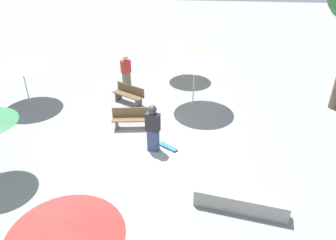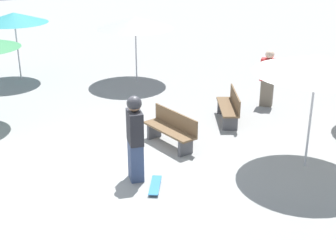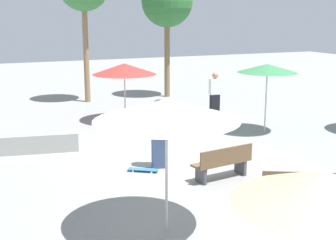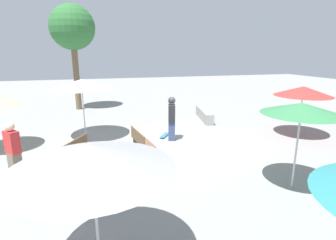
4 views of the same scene
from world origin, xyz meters
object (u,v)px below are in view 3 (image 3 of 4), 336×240
skateboard (143,170)px  palm_tree_right (167,2)px  concrete_ledge (32,144)px  bench_near (299,189)px  shade_umbrella_red (124,69)px  shade_umbrella_tan (321,187)px  bystander_far (215,93)px  shade_umbrella_white (166,110)px  shade_umbrella_green (267,68)px  skater_main (159,131)px  bench_far (223,163)px

skateboard → palm_tree_right: 12.36m
skateboard → concrete_ledge: size_ratio=0.28×
bench_near → shade_umbrella_red: 9.53m
concrete_ledge → shade_umbrella_tan: bearing=13.0°
skateboard → bystander_far: bearing=-98.6°
shade_umbrella_white → shade_umbrella_red: shade_umbrella_white is taller
shade_umbrella_white → shade_umbrella_green: shade_umbrella_white is taller
skateboard → skater_main: bearing=-127.9°
concrete_ledge → bench_far: size_ratio=1.66×
bench_near → bench_far: size_ratio=0.98×
skateboard → concrete_ledge: (-2.94, -2.40, 0.22)m
shade_umbrella_red → bench_near: bearing=4.2°
skater_main → skateboard: (0.17, -0.53, -0.95)m
bench_near → shade_umbrella_tan: (3.17, -2.37, 1.52)m
skateboard → shade_umbrella_red: size_ratio=0.32×
palm_tree_right → concrete_ledge: bearing=-46.1°
concrete_ledge → skateboard: bearing=39.2°
bench_near → palm_tree_right: palm_tree_right is taller
shade_umbrella_green → palm_tree_right: palm_tree_right is taller
bench_far → palm_tree_right: bearing=64.9°
concrete_ledge → shade_umbrella_white: 6.86m
skater_main → shade_umbrella_green: 5.41m
concrete_ledge → shade_umbrella_red: bearing=126.6°
shade_umbrella_white → skateboard: bearing=166.5°
concrete_ledge → bystander_far: bearing=109.9°
bench_near → shade_umbrella_white: bearing=-153.4°
bench_near → shade_umbrella_tan: shade_umbrella_tan is taller
shade_umbrella_green → bench_far: bearing=-46.8°
bench_far → shade_umbrella_white: (2.07, -2.44, 1.93)m
shade_umbrella_white → shade_umbrella_red: size_ratio=1.10×
bench_near → shade_umbrella_tan: size_ratio=0.72×
bench_near → bench_far: (-2.20, -0.57, 0.00)m
shade_umbrella_white → concrete_ledge: bearing=-166.0°
skater_main → palm_tree_right: bearing=-99.8°
skateboard → shade_umbrella_white: (3.40, -0.82, 2.30)m
palm_tree_right → bystander_far: (4.48, 0.19, -3.74)m
shade_umbrella_white → palm_tree_right: 15.09m
bench_far → shade_umbrella_white: 3.74m
concrete_ledge → shade_umbrella_white: shade_umbrella_white is taller
concrete_ledge → shade_umbrella_red: size_ratio=1.13×
bench_near → shade_umbrella_red: size_ratio=0.66×
skater_main → bench_far: bearing=141.1°
shade_umbrella_tan → shade_umbrella_red: size_ratio=0.93×
shade_umbrella_red → palm_tree_right: size_ratio=0.41×
shade_umbrella_white → palm_tree_right: bearing=156.2°
skater_main → bench_near: skater_main is taller
bench_near → shade_umbrella_green: shade_umbrella_green is taller
bench_far → bystander_far: size_ratio=0.96×
shade_umbrella_tan → bench_near: bearing=143.2°
shade_umbrella_red → palm_tree_right: palm_tree_right is taller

